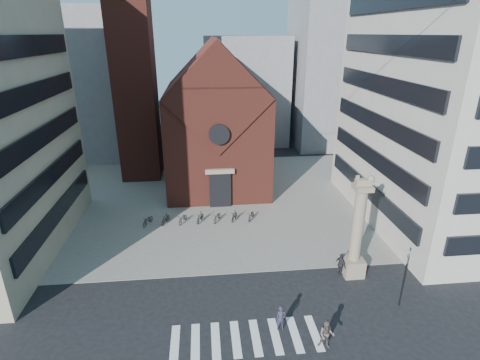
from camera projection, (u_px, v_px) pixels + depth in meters
name	position (u px, v px, depth m)	size (l,w,h in m)	color
ground	(233.00, 307.00, 26.95)	(120.00, 120.00, 0.00)	black
piazza	(220.00, 199.00, 44.52)	(46.00, 30.00, 0.05)	gray
zebra_crossing	(246.00, 338.00, 24.22)	(10.20, 3.20, 0.01)	white
church	(216.00, 122.00, 47.19)	(12.00, 16.65, 18.00)	maroon
campanile	(132.00, 56.00, 46.13)	(5.50, 5.50, 31.20)	maroon
building_right	(480.00, 61.00, 34.47)	(18.00, 22.00, 32.00)	beige
bg_block_left	(82.00, 84.00, 58.02)	(16.00, 14.00, 22.00)	gray
bg_block_mid	(245.00, 90.00, 65.86)	(14.00, 12.00, 18.00)	gray
bg_block_right	(340.00, 73.00, 63.51)	(16.00, 14.00, 24.00)	gray
lion_column	(356.00, 237.00, 29.41)	(1.63, 1.60, 8.68)	gray
traffic_light	(404.00, 279.00, 26.33)	(0.13, 0.16, 4.30)	black
pedestrian_0	(281.00, 318.00, 24.62)	(0.67, 0.44, 1.83)	#2B293A
pedestrian_1	(327.00, 335.00, 23.19)	(0.96, 0.75, 1.98)	#584B46
pedestrian_2	(341.00, 264.00, 30.22)	(1.15, 0.48, 1.97)	#28272F
scooter_0	(148.00, 220.00, 38.35)	(0.63, 1.81, 0.95)	black
scooter_1	(165.00, 219.00, 38.50)	(0.50, 1.76, 1.05)	black
scooter_2	(183.00, 219.00, 38.69)	(0.63, 1.81, 0.95)	black
scooter_3	(200.00, 217.00, 38.84)	(0.50, 1.76, 1.05)	black
scooter_4	(217.00, 217.00, 39.03)	(0.63, 1.81, 0.95)	black
scooter_5	(234.00, 216.00, 39.18)	(0.50, 1.76, 1.05)	black
scooter_6	(251.00, 215.00, 39.37)	(0.63, 1.81, 0.95)	black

